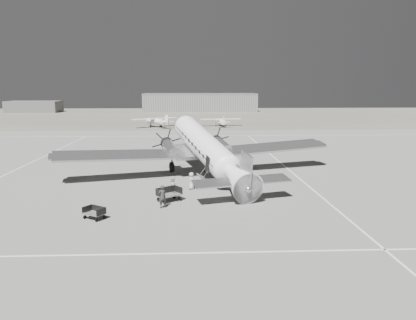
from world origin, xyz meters
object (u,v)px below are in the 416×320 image
object	(u,v)px
light_plane_right	(221,122)
hangar_main	(200,102)
light_plane_left	(156,122)
ramp_agent	(173,186)
passenger	(191,181)
ground_crew	(162,196)
dc3_airliner	(207,150)
baggage_cart_near	(169,195)
baggage_cart_far	(94,213)
shed_secondary	(34,107)

from	to	relation	value
light_plane_right	hangar_main	bearing A→B (deg)	87.19
light_plane_left	light_plane_right	xyz separation A→B (m)	(14.74, 1.75, -0.18)
light_plane_left	ramp_agent	world-z (taller)	light_plane_left
light_plane_left	ramp_agent	size ratio (longest dim) A/B	7.34
hangar_main	passenger	world-z (taller)	hangar_main
ground_crew	passenger	bearing A→B (deg)	-144.07
dc3_airliner	ramp_agent	bearing A→B (deg)	-132.58
baggage_cart_near	baggage_cart_far	distance (m)	6.49
hangar_main	dc3_airliner	xyz separation A→B (m)	(-2.16, -115.51, -0.49)
baggage_cart_far	light_plane_right	bearing A→B (deg)	112.90
shed_secondary	dc3_airliner	xyz separation A→B (m)	(57.84, -110.51, 0.81)
baggage_cart_far	ground_crew	xyz separation A→B (m)	(4.50, 2.46, 0.45)
hangar_main	ground_crew	xyz separation A→B (m)	(-5.95, -125.42, -2.42)
dc3_airliner	baggage_cart_far	world-z (taller)	dc3_airliner
passenger	light_plane_right	bearing A→B (deg)	-6.74
baggage_cart_far	shed_secondary	bearing A→B (deg)	146.56
hangar_main	dc3_airliner	world-z (taller)	hangar_main
dc3_airliner	ramp_agent	distance (m)	7.25
light_plane_right	baggage_cart_far	bearing A→B (deg)	-107.61
hangar_main	baggage_cart_near	distance (m)	123.82
dc3_airliner	baggage_cart_far	size ratio (longest dim) A/B	19.47
light_plane_left	passenger	xyz separation A→B (m)	(7.69, -56.88, -0.41)
baggage_cart_far	passenger	bearing A→B (deg)	84.31
light_plane_left	light_plane_right	bearing A→B (deg)	-29.60
passenger	baggage_cart_far	bearing A→B (deg)	139.84
dc3_airliner	shed_secondary	bearing A→B (deg)	101.47
hangar_main	ramp_agent	distance (m)	121.88
ramp_agent	baggage_cart_near	bearing A→B (deg)	-171.71
hangar_main	light_plane_left	distance (m)	64.15
ramp_agent	shed_secondary	bearing A→B (deg)	41.38
dc3_airliner	baggage_cart_near	size ratio (longest dim) A/B	15.23
light_plane_left	baggage_cart_near	bearing A→B (deg)	-120.82
hangar_main	baggage_cart_far	xyz separation A→B (m)	(-10.45, -127.89, -2.87)
ramp_agent	passenger	distance (m)	2.34
shed_secondary	light_plane_left	bearing A→B (deg)	-50.09
shed_secondary	light_plane_right	xyz separation A→B (m)	(63.33, -56.33, -1.01)
baggage_cart_far	dc3_airliner	bearing A→B (deg)	90.78
hangar_main	ramp_agent	size ratio (longest dim) A/B	27.22
light_plane_right	baggage_cart_near	distance (m)	62.96
baggage_cart_far	ramp_agent	distance (m)	8.05
baggage_cart_far	ground_crew	bearing A→B (deg)	63.29
light_plane_left	ramp_agent	bearing A→B (deg)	-120.38
dc3_airliner	light_plane_right	world-z (taller)	dc3_airliner
baggage_cart_far	passenger	distance (m)	10.39
light_plane_left	light_plane_right	world-z (taller)	light_plane_left
baggage_cart_near	ground_crew	bearing A→B (deg)	-139.81
ramp_agent	light_plane_right	bearing A→B (deg)	8.17
ground_crew	passenger	xyz separation A→B (m)	(2.21, 5.46, -0.11)
baggage_cart_near	ramp_agent	bearing A→B (deg)	45.71
shed_secondary	ramp_agent	size ratio (longest dim) A/B	11.66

